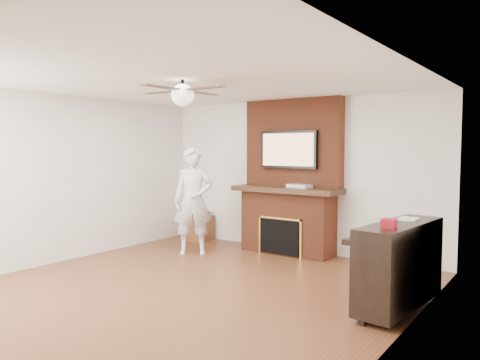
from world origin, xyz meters
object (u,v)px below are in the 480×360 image
Objects in this scene: fireplace at (290,192)px; piano at (399,263)px; side_table at (198,227)px; person at (193,201)px.

piano is at bearing -36.79° from fireplace.
side_table is at bearing -177.98° from fireplace.
piano is at bearing -25.43° from side_table.
fireplace is 2.88m from piano.
person is at bearing -57.20° from side_table.
side_table is (-1.90, -0.07, -0.75)m from fireplace.
person is (-1.21, -0.99, -0.14)m from fireplace.
fireplace is 1.46× the size of person.
piano is (3.48, -0.71, -0.36)m from person.
fireplace is at bearing -2.03° from side_table.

